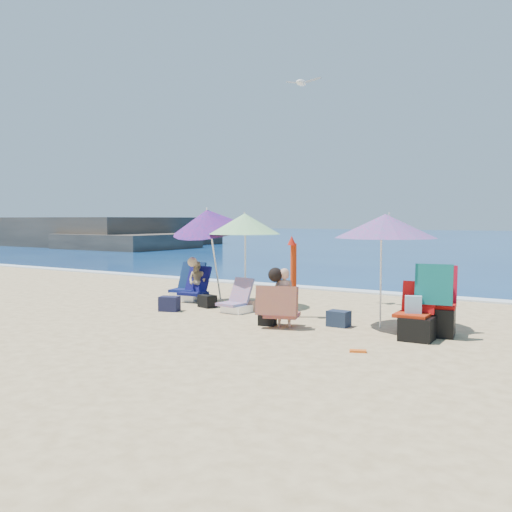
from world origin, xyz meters
The scene contains 20 objects.
ground centered at (0.00, 0.00, 0.00)m, with size 120.00×120.00×0.00m.
foam centered at (0.00, 5.10, 0.02)m, with size 120.00×0.50×0.04m.
headland centered at (-27.29, 19.73, 0.57)m, with size 20.50×11.50×2.60m.
umbrella_turquoise centered at (2.22, 1.01, 1.68)m, with size 1.92×1.92×1.91m.
umbrella_striped centered at (-0.97, 1.61, 1.70)m, with size 1.86×1.86×1.94m.
umbrella_blue centered at (-1.91, 1.64, 1.77)m, with size 1.67×1.73×2.16m.
furled_umbrella centered at (0.47, 1.06, 0.82)m, with size 0.18×0.25×1.49m.
chair_navy centered at (-2.62, 1.79, 0.22)m, with size 0.76×0.84×0.82m.
chair_rainbow centered at (-0.71, 0.96, 0.17)m, with size 0.59×0.65×0.65m.
camp_chair_left centered at (2.98, 0.32, 0.26)m, with size 0.58×0.52×0.86m.
camp_chair_right centered at (3.10, 0.79, 0.41)m, with size 0.71×0.99×1.13m.
person_center centered at (0.80, 0.06, 0.48)m, with size 0.72×0.74×1.00m.
person_left centered at (-2.29, 1.69, 0.44)m, with size 0.61×0.68×0.98m.
bag_navy_a centered at (-1.90, 0.36, 0.14)m, with size 0.44×0.37×0.29m.
bag_black_a centered at (-1.57, 1.14, 0.13)m, with size 0.40×0.33×0.25m.
bag_tan centered at (-0.58, 1.17, 0.11)m, with size 0.28×0.22×0.21m.
bag_navy_b centered at (1.55, 0.68, 0.13)m, with size 0.36×0.27×0.26m.
bag_black_b centered at (0.51, 0.10, 0.11)m, with size 0.32×0.25×0.22m.
orange_item centered at (2.56, -0.89, 0.02)m, with size 0.25×0.18×0.03m.
seagull centered at (-0.25, 2.68, 4.64)m, with size 0.79×0.34×0.13m.
Camera 1 is at (5.54, -8.05, 1.80)m, focal length 40.23 mm.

